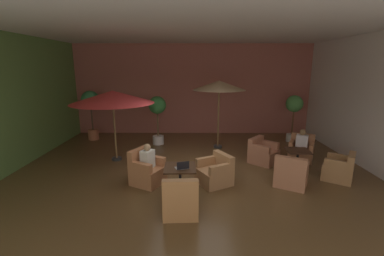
% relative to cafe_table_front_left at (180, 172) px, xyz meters
% --- Properties ---
extents(ground_plane, '(10.79, 10.08, 0.02)m').
position_rel_cafe_table_front_left_xyz_m(ground_plane, '(0.29, 1.02, -0.55)').
color(ground_plane, brown).
extents(wall_back_brick, '(10.79, 0.08, 4.06)m').
position_rel_cafe_table_front_left_xyz_m(wall_back_brick, '(0.29, 6.02, 1.49)').
color(wall_back_brick, '#A75B4D').
rests_on(wall_back_brick, ground_plane).
extents(ceiling_slab, '(10.79, 10.08, 0.06)m').
position_rel_cafe_table_front_left_xyz_m(ceiling_slab, '(0.29, 1.02, 3.55)').
color(ceiling_slab, silver).
rests_on(ceiling_slab, wall_back_brick).
extents(cafe_table_front_left, '(0.80, 0.80, 0.66)m').
position_rel_cafe_table_front_left_xyz_m(cafe_table_front_left, '(0.00, 0.00, 0.00)').
color(cafe_table_front_left, black).
rests_on(cafe_table_front_left, ground_plane).
extents(armchair_front_left_north, '(0.77, 0.79, 0.90)m').
position_rel_cafe_table_front_left_xyz_m(armchair_front_left_north, '(0.06, -1.05, -0.22)').
color(armchair_front_left_north, '#B17642').
rests_on(armchair_front_left_north, ground_plane).
extents(armchair_front_left_east, '(1.06, 1.07, 0.80)m').
position_rel_cafe_table_front_left_xyz_m(armchair_front_left_east, '(0.91, 0.50, -0.24)').
color(armchair_front_left_east, '#AE7A4E').
rests_on(armchair_front_left_east, ground_plane).
extents(armchair_front_left_south, '(1.01, 1.01, 0.94)m').
position_rel_cafe_table_front_left_xyz_m(armchair_front_left_south, '(-0.92, 0.49, -0.20)').
color(armchair_front_left_south, '#B16D45').
rests_on(armchair_front_left_south, ground_plane).
extents(cafe_table_front_right, '(0.69, 0.69, 0.66)m').
position_rel_cafe_table_front_left_xyz_m(cafe_table_front_right, '(3.44, 1.36, -0.04)').
color(cafe_table_front_right, black).
rests_on(cafe_table_front_right, ground_plane).
extents(armchair_front_right_north, '(1.00, 0.99, 0.80)m').
position_rel_cafe_table_front_left_xyz_m(armchair_front_right_north, '(4.37, 0.74, -0.23)').
color(armchair_front_right_north, '#A47446').
rests_on(armchair_front_right_north, ground_plane).
extents(armchair_front_right_east, '(0.99, 0.97, 0.85)m').
position_rel_cafe_table_front_left_xyz_m(armchair_front_right_east, '(3.95, 2.35, -0.23)').
color(armchair_front_right_east, '#AC6C46').
rests_on(armchair_front_right_east, ground_plane).
extents(armchair_front_right_south, '(1.10, 1.10, 0.81)m').
position_rel_cafe_table_front_left_xyz_m(armchair_front_right_south, '(2.59, 2.09, -0.23)').
color(armchair_front_right_south, '#AB694C').
rests_on(armchair_front_right_south, ground_plane).
extents(armchair_front_right_west, '(1.05, 1.05, 0.86)m').
position_rel_cafe_table_front_left_xyz_m(armchair_front_right_west, '(2.90, 0.37, -0.23)').
color(armchair_front_right_west, '#B57351').
rests_on(armchair_front_right_west, ground_plane).
extents(patio_umbrella_tall_red, '(2.65, 2.65, 2.33)m').
position_rel_cafe_table_front_left_xyz_m(patio_umbrella_tall_red, '(-2.26, 2.30, 1.58)').
color(patio_umbrella_tall_red, '#2D2D2D').
rests_on(patio_umbrella_tall_red, ground_plane).
extents(patio_umbrella_center_beige, '(1.97, 1.97, 2.57)m').
position_rel_cafe_table_front_left_xyz_m(patio_umbrella_center_beige, '(1.27, 3.72, 1.83)').
color(patio_umbrella_center_beige, '#2D2D2D').
rests_on(patio_umbrella_center_beige, ground_plane).
extents(potted_tree_left_corner, '(0.69, 0.69, 1.94)m').
position_rel_cafe_table_front_left_xyz_m(potted_tree_left_corner, '(-1.10, 4.16, 0.81)').
color(potted_tree_left_corner, silver).
rests_on(potted_tree_left_corner, ground_plane).
extents(potted_tree_mid_left, '(0.69, 0.69, 1.93)m').
position_rel_cafe_table_front_left_xyz_m(potted_tree_mid_left, '(4.44, 4.60, 0.83)').
color(potted_tree_mid_left, silver).
rests_on(potted_tree_mid_left, ground_plane).
extents(potted_tree_mid_right, '(0.75, 0.75, 2.09)m').
position_rel_cafe_table_front_left_xyz_m(potted_tree_mid_right, '(-3.97, 4.83, 0.92)').
color(potted_tree_mid_right, '#AD603F').
rests_on(potted_tree_mid_right, ground_plane).
extents(patron_blue_shirt, '(0.38, 0.42, 0.65)m').
position_rel_cafe_table_front_left_xyz_m(patron_blue_shirt, '(-0.88, 0.47, 0.20)').
color(patron_blue_shirt, silver).
rests_on(patron_blue_shirt, ground_plane).
extents(patron_by_window, '(0.44, 0.39, 0.64)m').
position_rel_cafe_table_front_left_xyz_m(patron_by_window, '(3.93, 2.32, 0.16)').
color(patron_by_window, silver).
rests_on(patron_by_window, ground_plane).
extents(iced_drink_cup, '(0.08, 0.08, 0.11)m').
position_rel_cafe_table_front_left_xyz_m(iced_drink_cup, '(0.13, -0.02, 0.17)').
color(iced_drink_cup, white).
rests_on(iced_drink_cup, cafe_table_front_left).
extents(open_laptop, '(0.37, 0.31, 0.20)m').
position_rel_cafe_table_front_left_xyz_m(open_laptop, '(0.06, -0.11, 0.17)').
color(open_laptop, '#9EA0A5').
rests_on(open_laptop, cafe_table_front_left).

